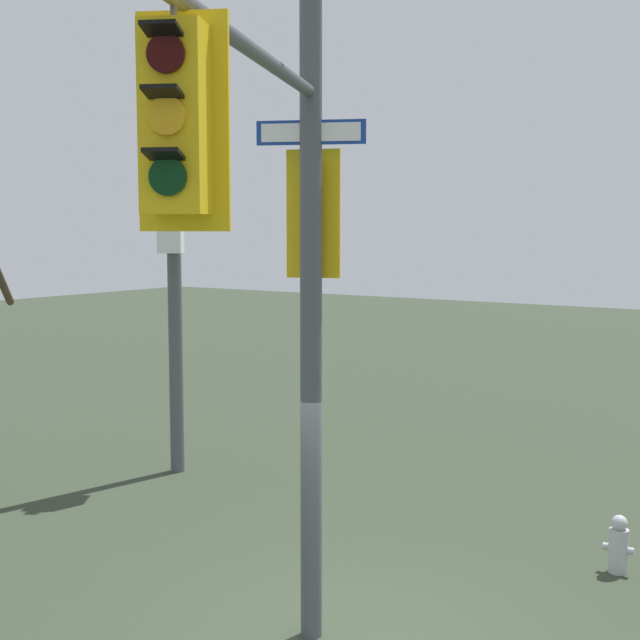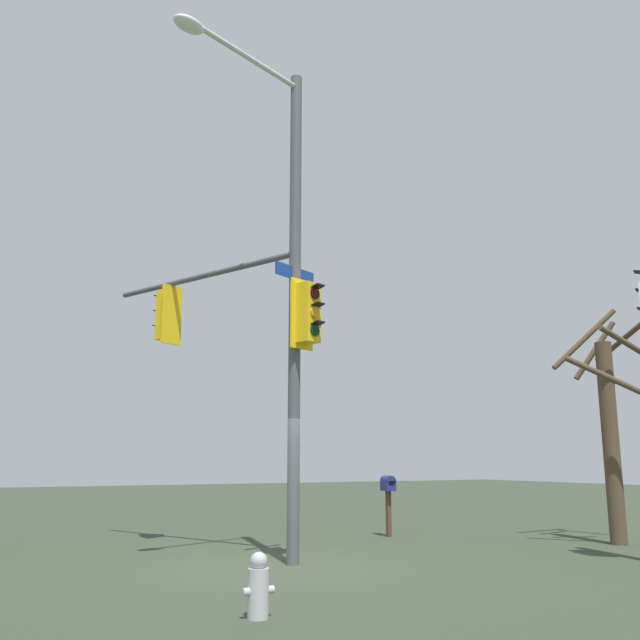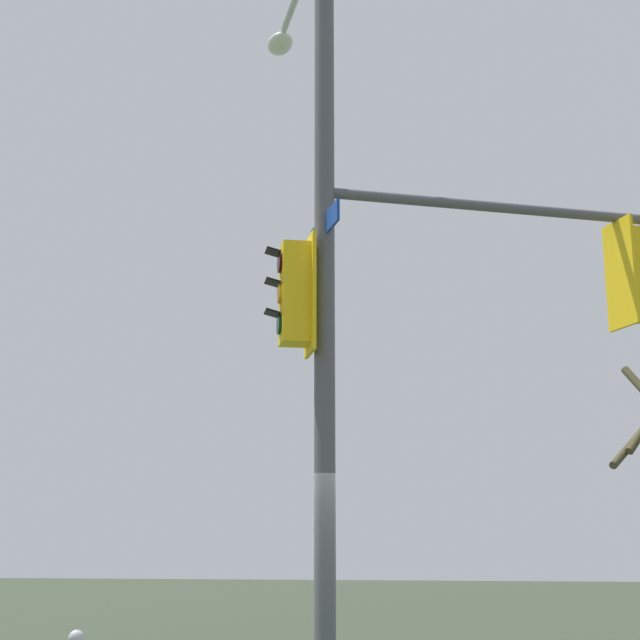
{
  "view_description": "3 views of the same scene",
  "coord_description": "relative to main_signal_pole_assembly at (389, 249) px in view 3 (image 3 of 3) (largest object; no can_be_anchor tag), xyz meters",
  "views": [
    {
      "loc": [
        -4.69,
        7.5,
        4.26
      ],
      "look_at": [
        0.17,
        0.34,
        3.36
      ],
      "focal_mm": 49.81,
      "sensor_mm": 36.0,
      "label": 1
    },
    {
      "loc": [
        -5.13,
        -11.07,
        1.77
      ],
      "look_at": [
        0.65,
        -0.34,
        4.24
      ],
      "focal_mm": 38.85,
      "sensor_mm": 36.0,
      "label": 2
    },
    {
      "loc": [
        10.16,
        1.73,
        1.78
      ],
      "look_at": [
        0.43,
        0.13,
        4.12
      ],
      "focal_mm": 53.18,
      "sensor_mm": 36.0,
      "label": 3
    }
  ],
  "objects": [
    {
      "name": "main_signal_pole_assembly",
      "position": [
        0.0,
        0.0,
        0.0
      ],
      "size": [
        3.4,
        6.29,
        9.23
      ],
      "rotation": [
        0.0,
        0.0,
        1.97
      ],
      "color": "#4C4F54",
      "rests_on": "ground"
    }
  ]
}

